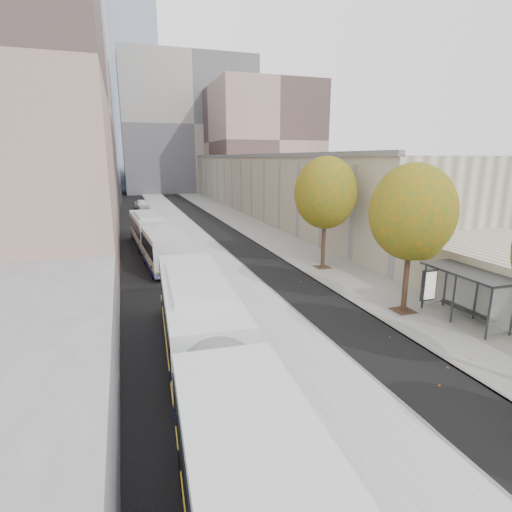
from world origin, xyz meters
name	(u,v)px	position (x,y,z in m)	size (l,w,h in m)	color
bus_platform	(191,240)	(-3.88, 35.00, 0.07)	(4.25, 150.00, 0.15)	#A4A4A4
sidewalk	(268,235)	(4.12, 35.00, 0.04)	(4.75, 150.00, 0.08)	gray
building_tan	(272,180)	(15.50, 64.00, 4.00)	(18.00, 92.00, 8.00)	gray
glass_tower_near	(47,9)	(-20.00, 82.00, 33.00)	(20.00, 20.00, 66.00)	#8190A5
glass_tower_far	(116,1)	(-8.00, 102.00, 42.00)	(16.00, 16.00, 84.00)	#8190A5
building_far_block	(188,127)	(6.00, 96.00, 15.00)	(30.00, 18.00, 30.00)	#99948E
bus_shelter	(471,279)	(5.69, 10.96, 2.19)	(1.90, 4.40, 2.53)	#383A3F
tree_c	(412,212)	(3.60, 13.00, 5.25)	(4.20, 4.20, 7.28)	black
tree_d	(326,193)	(3.60, 22.00, 5.47)	(4.40, 4.40, 7.60)	black
bus_near	(211,359)	(-7.60, 8.26, 1.63)	(3.64, 18.00, 2.98)	silver
bus_far	(154,237)	(-7.68, 30.30, 1.52)	(3.46, 16.77, 2.78)	silver
distant_car	(142,204)	(-7.13, 62.46, 0.74)	(1.74, 4.33, 1.48)	white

